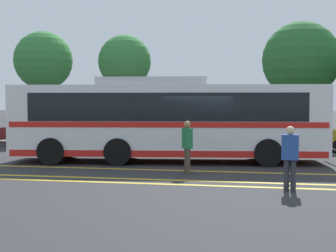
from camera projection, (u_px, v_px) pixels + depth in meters
ground_plane at (200, 163)px, 17.67m from camera, size 220.00×220.00×0.00m
lane_strip_0 at (156, 170)px, 15.83m from camera, size 31.70×0.20×0.01m
lane_strip_1 at (143, 179)px, 13.91m from camera, size 31.70×0.20×0.01m
lane_strip_2 at (137, 183)px, 13.21m from camera, size 31.70×0.20×0.01m
curb_strip at (190, 145)px, 24.13m from camera, size 39.70×0.36×0.15m
transit_bus at (168, 118)px, 17.90m from camera, size 12.20×3.91×3.22m
parked_car_1 at (54, 133)px, 24.07m from camera, size 4.01×1.84×1.45m
parked_car_2 at (184, 134)px, 22.73m from camera, size 4.58×2.10×1.46m
parked_car_3 at (300, 134)px, 22.03m from camera, size 4.97×2.26×1.63m
pedestrian_0 at (187, 144)px, 14.95m from camera, size 0.40×0.47×1.69m
pedestrian_1 at (290, 154)px, 11.98m from camera, size 0.45×0.28×1.68m
tree_0 at (125, 62)px, 27.17m from camera, size 3.07×3.07×6.20m
tree_1 at (301, 60)px, 27.60m from camera, size 4.55×4.55×7.05m
tree_2 at (43, 61)px, 28.05m from camera, size 3.49×3.49×6.54m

